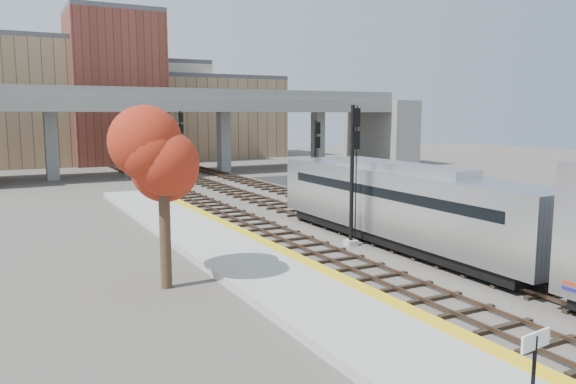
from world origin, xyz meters
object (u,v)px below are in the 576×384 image
signal_mast_near (353,176)px  car_a (344,183)px  tree (163,158)px  car_c (374,172)px  locomotive (399,203)px  signal_mast_far (181,148)px  car_b (365,177)px  signal_mast_mid (316,167)px

signal_mast_near → car_a: signal_mast_near is taller
tree → car_c: (29.87, 26.83, -4.49)m
car_a → locomotive: bearing=-129.9°
signal_mast_far → car_a: signal_mast_far is taller
signal_mast_near → tree: (-10.48, -2.48, 1.49)m
locomotive → car_c: 30.85m
signal_mast_near → car_b: 27.81m
signal_mast_near → tree: signal_mast_near is taller
car_b → car_c: (2.77, 2.25, 0.08)m
locomotive → car_a: bearing=64.0°
signal_mast_far → tree: 33.77m
signal_mast_near → locomotive: bearing=-28.9°
car_c → locomotive: bearing=-143.9°
locomotive → car_a: 21.64m
signal_mast_far → signal_mast_near: bearing=-90.0°
locomotive → tree: size_ratio=2.75×
signal_mast_near → signal_mast_mid: bearing=69.0°
car_c → signal_mast_near: bearing=-148.3°
signal_mast_far → car_c: size_ratio=1.68×
signal_mast_near → signal_mast_mid: signal_mast_near is taller
car_a → car_c: (7.83, 6.11, 0.04)m
car_c → signal_mast_mid: bearing=-157.9°
car_b → car_a: bearing=-139.5°
signal_mast_far → car_b: signal_mast_far is taller
signal_mast_near → signal_mast_far: size_ratio=1.03×
tree → car_a: bearing=43.2°
locomotive → car_a: locomotive is taller
signal_mast_near → signal_mast_far: (0.00, 29.57, -0.14)m
tree → car_a: size_ratio=2.06×
signal_mast_mid → car_c: 20.65m
signal_mast_near → car_a: size_ratio=2.16×
signal_mast_far → car_a: (11.55, -11.34, -2.90)m
locomotive → signal_mast_far: signal_mast_far is taller
locomotive → signal_mast_near: 2.76m
signal_mast_mid → car_c: bearing=41.8°
car_b → car_c: bearing=42.2°
car_a → signal_mast_mid: bearing=-148.4°
signal_mast_far → tree: size_ratio=1.02×
car_a → car_c: car_c is taller
signal_mast_mid → car_a: size_ratio=1.89×
signal_mast_near → signal_mast_far: signal_mast_near is taller
signal_mast_mid → signal_mast_far: (-4.10, 18.92, 0.49)m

